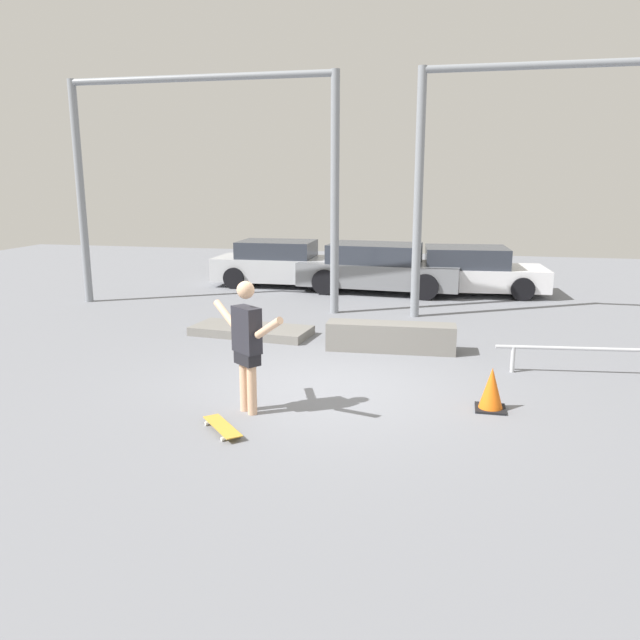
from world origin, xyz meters
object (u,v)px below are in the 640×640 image
(skateboard, at_px, (222,427))
(manual_pad, at_px, (251,331))
(parked_car_grey, at_px, (379,268))
(parked_car_white, at_px, (469,271))
(traffic_cone, at_px, (491,389))
(skateboarder, at_px, (247,341))
(grind_rail, at_px, (597,352))
(grind_box, at_px, (391,337))
(parked_car_silver, at_px, (281,264))

(skateboard, xyz_separation_m, manual_pad, (-1.23, 4.81, 0.02))
(parked_car_grey, relative_size, parked_car_white, 1.11)
(skateboard, height_order, traffic_cone, traffic_cone)
(skateboarder, height_order, skateboard, skateboarder)
(manual_pad, distance_m, grind_rail, 6.41)
(skateboarder, relative_size, grind_rail, 0.57)
(parked_car_grey, height_order, traffic_cone, parked_car_grey)
(skateboard, relative_size, traffic_cone, 1.27)
(manual_pad, xyz_separation_m, parked_car_grey, (1.89, 5.55, 0.57))
(skateboard, bearing_deg, manual_pad, 152.11)
(skateboard, distance_m, manual_pad, 4.97)
(skateboard, distance_m, grind_rail, 6.13)
(skateboarder, height_order, grind_box, skateboarder)
(grind_rail, height_order, parked_car_white, parked_car_white)
(grind_box, distance_m, grind_rail, 3.46)
(manual_pad, height_order, grind_rail, grind_rail)
(skateboard, relative_size, parked_car_white, 0.18)
(parked_car_white, bearing_deg, traffic_cone, -93.58)
(skateboard, relative_size, grind_box, 0.32)
(skateboarder, relative_size, parked_car_grey, 0.40)
(skateboard, distance_m, traffic_cone, 3.65)
(grind_rail, relative_size, parked_car_silver, 0.80)
(grind_rail, bearing_deg, parked_car_white, 104.99)
(parked_car_silver, height_order, traffic_cone, parked_car_silver)
(manual_pad, distance_m, parked_car_silver, 6.11)
(grind_rail, relative_size, traffic_cone, 5.29)
(parked_car_silver, bearing_deg, skateboarder, -77.64)
(skateboard, xyz_separation_m, parked_car_grey, (0.66, 10.36, 0.59))
(grind_rail, bearing_deg, parked_car_grey, 122.49)
(skateboard, bearing_deg, grind_rail, 82.49)
(grind_rail, relative_size, parked_car_white, 0.77)
(grind_box, xyz_separation_m, traffic_cone, (1.66, -2.71, 0.03))
(grind_box, height_order, parked_car_white, parked_car_white)
(skateboarder, height_order, parked_car_grey, skateboarder)
(parked_car_white, distance_m, traffic_cone, 9.11)
(grind_box, distance_m, traffic_cone, 3.18)
(parked_car_white, relative_size, traffic_cone, 6.85)
(parked_car_white, bearing_deg, parked_car_grey, -178.99)
(parked_car_silver, distance_m, parked_car_white, 5.44)
(skateboarder, xyz_separation_m, grind_rail, (4.92, 2.79, -0.63))
(traffic_cone, bearing_deg, manual_pad, 143.99)
(manual_pad, xyz_separation_m, traffic_cone, (4.55, -3.31, 0.21))
(grind_box, bearing_deg, parked_car_white, 77.01)
(skateboarder, relative_size, traffic_cone, 3.00)
(manual_pad, height_order, parked_car_silver, parked_car_silver)
(manual_pad, bearing_deg, grind_rail, -11.89)
(skateboard, distance_m, grind_box, 4.53)
(manual_pad, relative_size, parked_car_white, 0.58)
(grind_box, bearing_deg, skateboard, -111.39)
(skateboard, xyz_separation_m, parked_car_silver, (-2.31, 10.80, 0.57))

